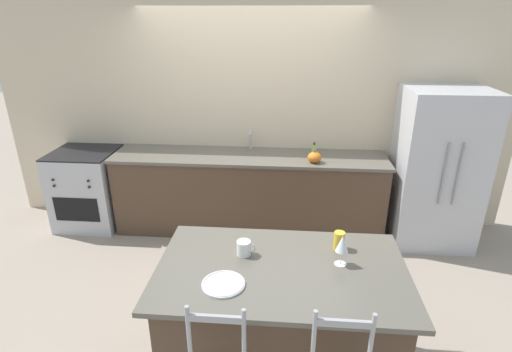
% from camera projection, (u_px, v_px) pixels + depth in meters
% --- Properties ---
extents(ground_plane, '(18.00, 18.00, 0.00)m').
position_uv_depth(ground_plane, '(246.00, 244.00, 4.53)').
color(ground_plane, gray).
extents(wall_back, '(6.00, 0.07, 2.70)m').
position_uv_depth(wall_back, '(251.00, 112.00, 4.66)').
color(wall_back, beige).
rests_on(wall_back, ground_plane).
extents(back_counter, '(3.10, 0.68, 0.94)m').
position_uv_depth(back_counter, '(249.00, 192.00, 4.70)').
color(back_counter, '#4C3828').
rests_on(back_counter, ground_plane).
extents(sink_faucet, '(0.02, 0.13, 0.22)m').
position_uv_depth(sink_faucet, '(251.00, 138.00, 4.65)').
color(sink_faucet, '#ADAFB5').
rests_on(sink_faucet, back_counter).
extents(kitchen_island, '(1.61, 0.97, 0.91)m').
position_uv_depth(kitchen_island, '(280.00, 323.00, 2.73)').
color(kitchen_island, '#4C3828').
rests_on(kitchen_island, ground_plane).
extents(refrigerator, '(0.85, 0.77, 1.73)m').
position_uv_depth(refrigerator, '(436.00, 168.00, 4.33)').
color(refrigerator, '#BCBCC1').
rests_on(refrigerator, ground_plane).
extents(oven_range, '(0.73, 0.70, 0.93)m').
position_uv_depth(oven_range, '(89.00, 188.00, 4.82)').
color(oven_range, '#B7B7BC').
rests_on(oven_range, ground_plane).
extents(dinner_plate, '(0.26, 0.26, 0.02)m').
position_uv_depth(dinner_plate, '(223.00, 284.00, 2.40)').
color(dinner_plate, white).
rests_on(dinner_plate, kitchen_island).
extents(wine_glass, '(0.08, 0.08, 0.21)m').
position_uv_depth(wine_glass, '(342.00, 244.00, 2.54)').
color(wine_glass, white).
rests_on(wine_glass, kitchen_island).
extents(coffee_mug, '(0.13, 0.10, 0.10)m').
position_uv_depth(coffee_mug, '(244.00, 248.00, 2.68)').
color(coffee_mug, white).
rests_on(coffee_mug, kitchen_island).
extents(tumbler_cup, '(0.08, 0.08, 0.13)m').
position_uv_depth(tumbler_cup, '(339.00, 241.00, 2.75)').
color(tumbler_cup, gold).
rests_on(tumbler_cup, kitchen_island).
extents(pumpkin_decoration, '(0.15, 0.15, 0.14)m').
position_uv_depth(pumpkin_decoration, '(314.00, 157.00, 4.27)').
color(pumpkin_decoration, orange).
rests_on(pumpkin_decoration, back_counter).
extents(soap_bottle, '(0.05, 0.05, 0.16)m').
position_uv_depth(soap_bottle, '(314.00, 150.00, 4.46)').
color(soap_bottle, '#89B260').
rests_on(soap_bottle, back_counter).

